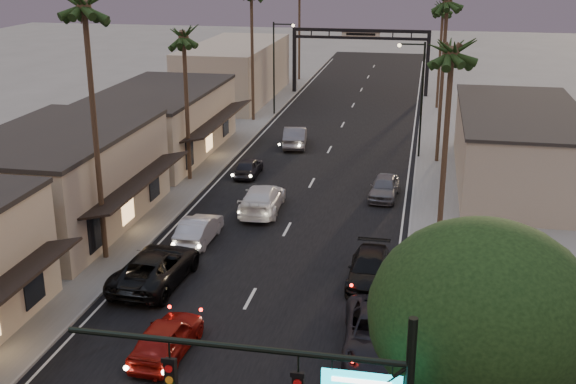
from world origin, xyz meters
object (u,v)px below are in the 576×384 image
at_px(arch, 360,45).
at_px(oncoming_red, 166,337).
at_px(streetlight_right, 419,90).
at_px(palm_lc, 183,30).
at_px(curbside_black, 370,269).
at_px(corner_tree, 484,324).
at_px(oncoming_silver, 199,229).
at_px(streetlight_left, 277,61).
at_px(curbside_near, 377,333).
at_px(palm_ra, 453,44).
at_px(palm_rc, 443,4).
at_px(oncoming_pickup, 156,267).

xyz_separation_m(arch, oncoming_red, (-2.11, -56.39, -4.76)).
height_order(streetlight_right, palm_lc, palm_lc).
distance_m(oncoming_red, curbside_black, 11.10).
height_order(corner_tree, streetlight_right, streetlight_right).
bearing_deg(curbside_black, oncoming_silver, 161.25).
bearing_deg(streetlight_left, curbside_near, -72.85).
bearing_deg(oncoming_silver, corner_tree, 128.78).
xyz_separation_m(arch, streetlight_left, (-6.92, -12.00, -0.20)).
bearing_deg(palm_ra, curbside_black, -146.36).
height_order(oncoming_red, curbside_near, curbside_near).
bearing_deg(arch, palm_lc, -104.20).
bearing_deg(oncoming_red, curbside_black, -129.10).
bearing_deg(palm_ra, corner_tree, -86.97).
height_order(streetlight_right, palm_ra, palm_ra).
height_order(streetlight_right, curbside_black, streetlight_right).
bearing_deg(palm_rc, curbside_black, -94.42).
bearing_deg(oncoming_pickup, curbside_near, 161.98).
bearing_deg(streetlight_right, palm_ra, -85.43).
bearing_deg(corner_tree, oncoming_pickup, 139.49).
relative_size(corner_tree, curbside_near, 1.49).
relative_size(corner_tree, arch, 0.58).
relative_size(arch, palm_ra, 1.15).
height_order(corner_tree, curbside_black, corner_tree).
bearing_deg(corner_tree, streetlight_right, 93.89).
distance_m(streetlight_right, streetlight_left, 18.99).
xyz_separation_m(streetlight_left, oncoming_red, (4.81, -44.39, -4.55)).
height_order(streetlight_right, oncoming_silver, streetlight_right).
relative_size(streetlight_left, oncoming_pickup, 1.46).
bearing_deg(curbside_near, streetlight_right, 84.35).
bearing_deg(oncoming_red, oncoming_pickup, -62.40).
distance_m(arch, curbside_black, 48.70).
bearing_deg(palm_rc, oncoming_red, -102.00).
xyz_separation_m(oncoming_silver, curbside_black, (9.82, -3.41, -0.02)).
distance_m(arch, oncoming_red, 56.63).
xyz_separation_m(corner_tree, curbside_black, (-4.14, 14.38, -5.26)).
bearing_deg(palm_lc, corner_tree, -57.66).
distance_m(palm_lc, curbside_black, 22.14).
xyz_separation_m(streetlight_right, streetlight_left, (-13.84, 13.00, 0.00)).
distance_m(palm_ra, oncoming_red, 18.35).
height_order(streetlight_right, curbside_near, streetlight_right).
height_order(arch, palm_rc, palm_rc).
distance_m(curbside_near, curbside_black, 6.39).
height_order(palm_lc, curbside_black, palm_lc).
xyz_separation_m(palm_ra, curbside_black, (-3.26, -2.17, -10.73)).
relative_size(oncoming_red, curbside_near, 0.77).
height_order(oncoming_pickup, curbside_black, oncoming_pickup).
xyz_separation_m(arch, curbside_black, (5.34, -48.17, -4.81)).
bearing_deg(palm_rc, curbside_near, -92.83).
relative_size(palm_ra, curbside_near, 2.24).
distance_m(palm_ra, oncoming_silver, 16.94).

